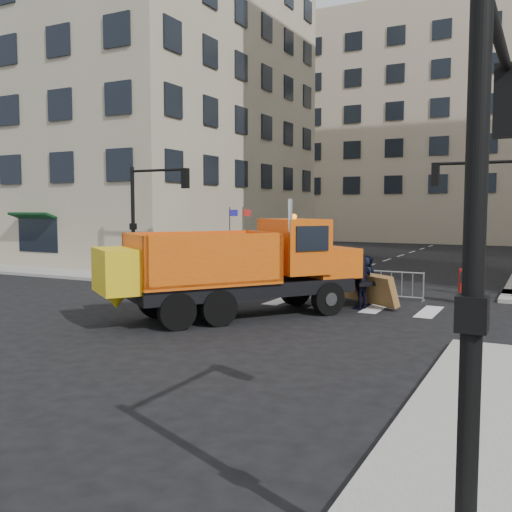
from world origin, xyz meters
The scene contains 14 objects.
ground centered at (0.00, 0.00, 0.00)m, with size 120.00×120.00×0.00m, color black.
sidewalk_back centered at (0.00, 8.50, 0.07)m, with size 64.00×5.00×0.15m, color gray.
sidewalk_near_right centered at (9.00, -6.00, 0.07)m, with size 3.00×14.00×0.15m, color gray.
building_left centered at (-20.00, 20.00, 13.00)m, with size 24.00×22.00×26.00m, color tan.
building_far centered at (0.00, 52.00, 12.00)m, with size 30.00×18.00×24.00m, color #BAA78E.
traffic_light_left centered at (-8.00, 7.50, 2.70)m, with size 0.18×0.18×5.40m, color black.
traffic_light_near centered at (9.00, -9.00, 2.70)m, with size 0.18×0.18×5.40m, color black.
crowd_barriers centered at (-0.75, 7.60, 0.55)m, with size 12.60×0.60×1.10m, color #9EA0A5, non-canonical shape.
plow_truck centered at (0.79, 1.78, 1.67)m, with size 7.77×9.32×3.75m.
cop_a centered at (3.76, 5.85, 0.86)m, with size 0.63×0.41×1.72m, color black.
cop_b centered at (3.66, 6.60, 0.85)m, with size 0.83×0.65×1.71m, color black.
cop_c centered at (3.91, 5.00, 0.95)m, with size 1.12×0.46×1.90m, color black.
worker centered at (-6.82, 6.80, 1.08)m, with size 1.20×0.69×1.86m, color #A9BB16.
newspaper_box centered at (6.94, 7.91, 0.70)m, with size 0.45×0.40×1.10m, color #9C100C.
Camera 1 is at (9.52, -13.91, 3.46)m, focal length 40.00 mm.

